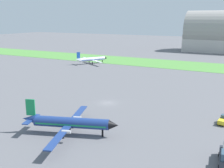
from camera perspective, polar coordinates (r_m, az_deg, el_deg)
ground_plane at (r=79.51m, az=-0.95°, el=-3.90°), size 600.00×600.00×0.00m
grass_taxiway_strip at (r=147.95m, az=13.21°, el=3.88°), size 360.00×28.00×0.08m
airplane_foreground_turboprop at (r=58.58m, az=-8.75°, el=-7.79°), size 20.14×23.28×7.22m
airplane_taxiing_turboprop at (r=147.55m, az=-4.18°, el=5.10°), size 19.21×16.78×6.54m
pushback_tug_near_gate at (r=68.84m, az=21.91°, el=-6.90°), size 2.38×3.77×1.95m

